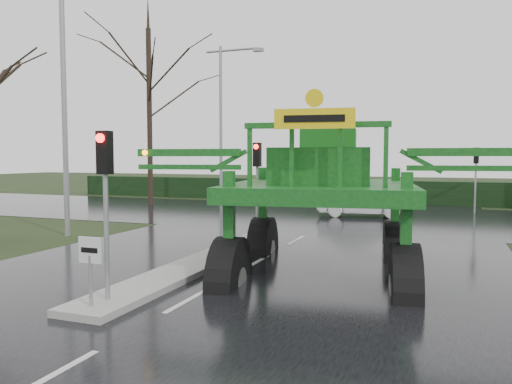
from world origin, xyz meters
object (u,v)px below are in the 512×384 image
(street_light_left_far, at_px, (225,110))
(white_sedan, at_px, (363,217))
(crop_sprayer, at_px, (232,172))
(traffic_signal_near, at_px, (105,179))
(traffic_signal_far, at_px, (476,165))
(street_light_left_near, at_px, (70,77))
(keep_left_sign, at_px, (90,260))
(traffic_signal_mid, at_px, (257,169))

(street_light_left_far, relative_size, white_sedan, 2.19)
(street_light_left_far, height_order, crop_sprayer, street_light_left_far)
(traffic_signal_near, distance_m, crop_sprayer, 3.24)
(traffic_signal_near, relative_size, traffic_signal_far, 1.00)
(street_light_left_near, bearing_deg, keep_left_sign, -47.41)
(street_light_left_near, relative_size, crop_sprayer, 1.00)
(traffic_signal_mid, bearing_deg, white_sedan, 74.54)
(traffic_signal_far, bearing_deg, traffic_signal_near, 69.64)
(traffic_signal_far, distance_m, crop_sprayer, 19.20)
(keep_left_sign, height_order, traffic_signal_near, traffic_signal_near)
(street_light_left_far, bearing_deg, crop_sprayer, -65.22)
(traffic_signal_far, xyz_separation_m, street_light_left_far, (-14.69, -0.01, 3.40))
(traffic_signal_near, relative_size, crop_sprayer, 0.35)
(traffic_signal_far, height_order, white_sedan, traffic_signal_far)
(traffic_signal_mid, height_order, crop_sprayer, crop_sprayer)
(traffic_signal_near, height_order, traffic_signal_far, same)
(traffic_signal_mid, bearing_deg, traffic_signal_far, 58.07)
(keep_left_sign, xyz_separation_m, street_light_left_near, (-6.89, 7.50, 4.93))
(white_sedan, bearing_deg, keep_left_sign, 161.61)
(street_light_left_near, height_order, street_light_left_far, same)
(traffic_signal_mid, distance_m, street_light_left_far, 14.68)
(keep_left_sign, height_order, street_light_left_near, street_light_left_near)
(street_light_left_near, relative_size, street_light_left_far, 1.00)
(crop_sprayer, distance_m, white_sedan, 14.64)
(traffic_signal_mid, xyz_separation_m, crop_sprayer, (1.47, -5.61, 0.07))
(traffic_signal_near, xyz_separation_m, white_sedan, (2.42, 17.26, -2.59))
(street_light_left_far, xyz_separation_m, white_sedan, (9.32, -3.75, -5.99))
(traffic_signal_far, height_order, street_light_left_near, street_light_left_near)
(traffic_signal_mid, bearing_deg, street_light_left_near, -167.79)
(crop_sprayer, xyz_separation_m, white_sedan, (0.95, 14.37, -2.66))
(white_sedan, bearing_deg, traffic_signal_far, -65.66)
(traffic_signal_near, bearing_deg, street_light_left_far, 108.17)
(traffic_signal_near, bearing_deg, traffic_signal_mid, 90.00)
(keep_left_sign, relative_size, street_light_left_near, 0.14)
(white_sedan, bearing_deg, traffic_signal_mid, 153.92)
(street_light_left_near, distance_m, crop_sprayer, 9.90)
(crop_sprayer, height_order, white_sedan, crop_sprayer)
(traffic_signal_far, bearing_deg, keep_left_sign, 70.07)
(street_light_left_near, bearing_deg, crop_sprayer, -26.21)
(keep_left_sign, distance_m, crop_sprayer, 4.02)
(white_sedan, bearing_deg, traffic_signal_near, 161.39)
(crop_sprayer, bearing_deg, street_light_left_near, 145.24)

